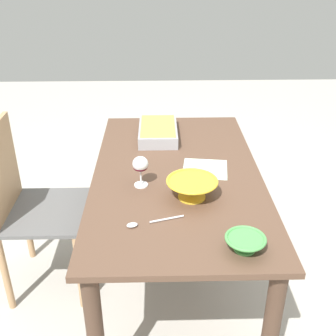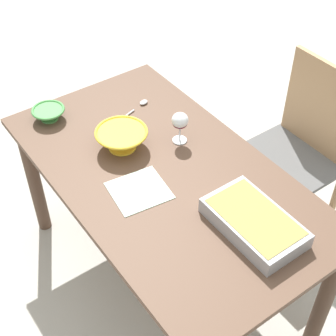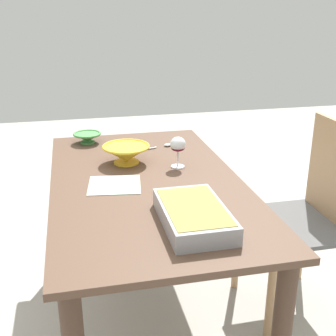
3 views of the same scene
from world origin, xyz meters
name	(u,v)px [view 3 (image 3 of 3)]	position (x,y,z in m)	size (l,w,h in m)	color
ground_plane	(149,317)	(0.00, 0.00, 0.00)	(8.00, 8.00, 0.00)	#B2ADA3
dining_table	(147,205)	(0.00, 0.00, 0.60)	(1.44, 0.81, 0.72)	brown
chair	(310,212)	(-0.06, -0.77, 0.52)	(0.45, 0.41, 0.94)	#595959
wine_glass	(178,146)	(0.12, -0.17, 0.82)	(0.07, 0.07, 0.15)	white
casserole_dish	(194,214)	(-0.43, -0.09, 0.76)	(0.37, 0.21, 0.07)	#99999E
mixing_bowl	(126,153)	(0.23, 0.05, 0.77)	(0.22, 0.22, 0.09)	yellow
small_bowl	(87,137)	(0.59, 0.22, 0.76)	(0.15, 0.15, 0.06)	#4C994C
serving_spoon	(160,146)	(0.43, -0.15, 0.73)	(0.09, 0.23, 0.01)	silver
napkin	(115,185)	(-0.03, 0.14, 0.72)	(0.20, 0.21, 0.00)	#B2CCB7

